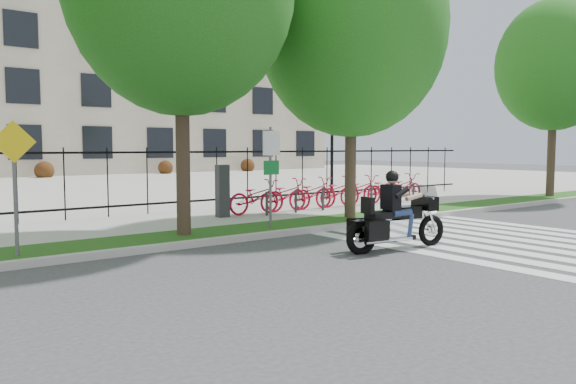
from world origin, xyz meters
TOP-DOWN VIEW (x-y plane):
  - ground at (0.00, 0.00)m, footprint 120.00×120.00m
  - curb at (0.00, 4.10)m, footprint 60.00×0.20m
  - grass_verge at (0.00, 4.95)m, footprint 60.00×1.50m
  - sidewalk at (0.00, 7.45)m, footprint 60.00×3.50m
  - plaza at (0.00, 25.00)m, footprint 80.00×34.00m
  - crosswalk_stripes at (4.83, 0.00)m, footprint 5.70×8.00m
  - iron_fence at (0.00, 9.20)m, footprint 30.00×0.06m
  - lamp_post_right at (10.00, 12.00)m, footprint 1.06×0.70m
  - street_tree_2 at (4.29, 4.95)m, footprint 5.36×5.36m
  - street_tree_3 at (15.71, 4.95)m, footprint 4.62×4.62m
  - bike_share_station at (5.84, 7.20)m, footprint 8.95×0.88m
  - sign_pole_regulatory at (1.21, 4.58)m, footprint 0.50×0.09m
  - sign_pole_warning at (-4.61, 4.58)m, footprint 0.78×0.09m
  - motorcycle_rider at (2.00, 1.20)m, footprint 2.60×0.92m

SIDE VIEW (x-z plane):
  - ground at x=0.00m, z-range 0.00..0.00m
  - crosswalk_stripes at x=4.83m, z-range 0.00..0.01m
  - plaza at x=0.00m, z-range 0.00..0.10m
  - curb at x=0.00m, z-range 0.00..0.15m
  - grass_verge at x=0.00m, z-range 0.00..0.15m
  - sidewalk at x=0.00m, z-range 0.00..0.15m
  - bike_share_station at x=5.84m, z-range -0.08..1.42m
  - motorcycle_rider at x=2.00m, z-range -0.34..1.68m
  - iron_fence at x=0.00m, z-range 0.15..2.15m
  - sign_pole_regulatory at x=1.21m, z-range 0.49..2.99m
  - sign_pole_warning at x=-4.61m, z-range 0.50..2.99m
  - lamp_post_right at x=10.00m, z-range 1.08..5.33m
  - street_tree_3 at x=15.71m, z-range 1.47..9.46m
  - street_tree_2 at x=4.29m, z-range 1.28..9.72m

